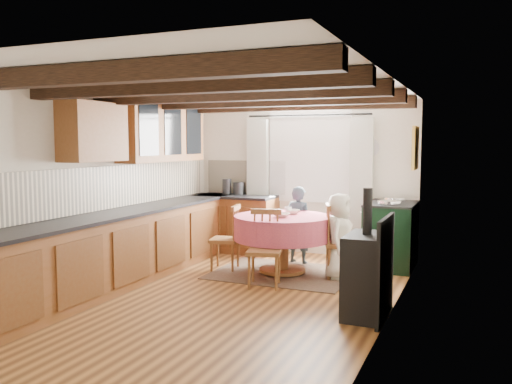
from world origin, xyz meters
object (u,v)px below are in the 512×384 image
at_px(chair_left, 225,237).
at_px(chair_right, 341,241).
at_px(chair_near, 264,249).
at_px(child_far, 298,225).
at_px(cast_iron_stove, 367,253).
at_px(cup, 288,210).
at_px(dining_table, 283,245).
at_px(aga_range, 391,234).
at_px(child_right, 339,236).

relative_size(chair_left, chair_right, 0.93).
height_order(chair_near, child_far, child_far).
bearing_deg(child_far, cast_iron_stove, 134.39).
relative_size(chair_near, cup, 9.32).
bearing_deg(chair_right, dining_table, 77.69).
distance_m(dining_table, aga_range, 1.63).
height_order(chair_right, cup, chair_right).
bearing_deg(chair_near, child_right, 29.76).
distance_m(chair_left, cup, 0.96).
height_order(dining_table, aga_range, aga_range).
bearing_deg(chair_right, chair_left, 77.54).
bearing_deg(dining_table, chair_near, -88.43).
relative_size(chair_left, aga_range, 0.89).
height_order(chair_left, cast_iron_stove, cast_iron_stove).
distance_m(chair_left, aga_range, 2.37).
distance_m(chair_near, chair_right, 1.10).
distance_m(dining_table, child_right, 0.79).
relative_size(dining_table, cast_iron_stove, 0.99).
xyz_separation_m(chair_left, child_right, (1.60, 0.11, 0.10)).
distance_m(child_far, cup, 0.53).
bearing_deg(child_right, child_far, 47.02).
distance_m(dining_table, cast_iron_stove, 1.96).
distance_m(chair_right, aga_range, 1.04).
bearing_deg(chair_right, child_right, 153.20).
height_order(cast_iron_stove, cup, cast_iron_stove).
bearing_deg(dining_table, cup, 90.59).
relative_size(chair_near, child_right, 0.85).
relative_size(chair_left, cup, 8.93).
height_order(chair_near, cast_iron_stove, cast_iron_stove).
relative_size(chair_left, cast_iron_stove, 0.69).
bearing_deg(dining_table, child_far, 90.17).
bearing_deg(chair_near, aga_range, 38.67).
height_order(dining_table, chair_near, chair_near).
height_order(cast_iron_stove, child_far, cast_iron_stove).
relative_size(chair_near, chair_right, 0.97).
height_order(chair_left, child_right, child_right).
bearing_deg(chair_near, dining_table, 77.12).
height_order(dining_table, cup, cup).
distance_m(chair_right, child_right, 0.09).
bearing_deg(child_right, chair_left, 91.46).
bearing_deg(chair_right, chair_near, 117.65).
height_order(aga_range, cup, aga_range).
relative_size(aga_range, cast_iron_stove, 0.78).
distance_m(chair_right, cup, 0.87).
bearing_deg(chair_left, chair_near, 42.72).
height_order(chair_near, aga_range, chair_near).
distance_m(chair_left, chair_right, 1.62).
xyz_separation_m(chair_right, aga_range, (0.51, 0.90, -0.02)).
height_order(cast_iron_stove, child_right, cast_iron_stove).
height_order(chair_near, chair_left, chair_near).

